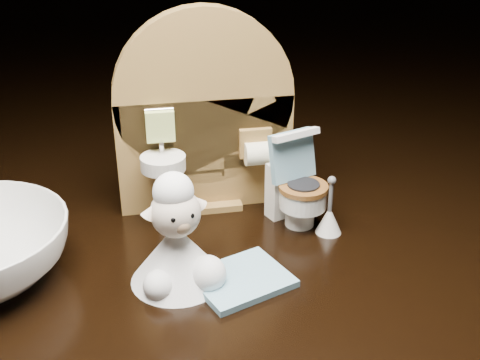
% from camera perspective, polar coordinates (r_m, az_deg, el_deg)
% --- Properties ---
extents(backdrop_panel, '(0.13, 0.05, 0.15)m').
position_cam_1_polar(backdrop_panel, '(0.44, -3.45, 5.31)').
color(backdrop_panel, olive).
rests_on(backdrop_panel, ground).
extents(toy_toilet, '(0.04, 0.05, 0.07)m').
position_cam_1_polar(toy_toilet, '(0.43, 5.28, -0.90)').
color(toy_toilet, white).
rests_on(toy_toilet, ground).
extents(bath_mat, '(0.07, 0.06, 0.00)m').
position_cam_1_polar(bath_mat, '(0.38, 0.10, -9.40)').
color(bath_mat, '#72A3B9').
rests_on(bath_mat, ground).
extents(toilet_brush, '(0.02, 0.02, 0.04)m').
position_cam_1_polar(toilet_brush, '(0.43, 8.45, -3.59)').
color(toilet_brush, white).
rests_on(toilet_brush, ground).
extents(plush_lamb, '(0.06, 0.06, 0.08)m').
position_cam_1_polar(plush_lamb, '(0.37, -5.94, -6.17)').
color(plush_lamb, white).
rests_on(plush_lamb, ground).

